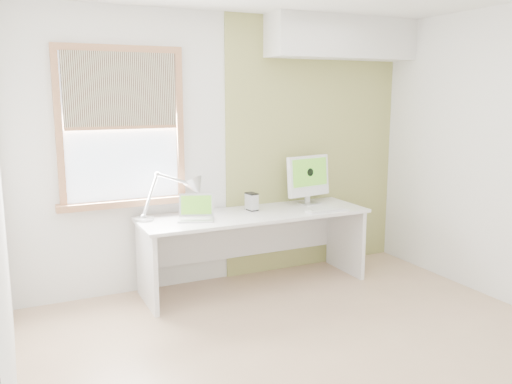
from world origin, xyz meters
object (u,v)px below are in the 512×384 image
external_drive (252,202)px  desk (252,231)px  laptop (196,213)px  desk_lamp (186,191)px  imac (308,177)px

external_drive → desk: bearing=-113.8°
desk → laptop: bearing=-174.4°
desk → desk_lamp: bearing=166.5°
laptop → imac: imac is taller
external_drive → imac: imac is taller
desk → external_drive: (0.03, 0.06, 0.28)m
desk_lamp → imac: (1.29, -0.04, 0.05)m
laptop → imac: bearing=7.0°
desk → laptop: size_ratio=5.74×
desk → external_drive: 0.29m
desk_lamp → imac: size_ratio=1.51×
desk_lamp → external_drive: size_ratio=4.52×
desk → external_drive: external_drive is taller
desk_lamp → laptop: 0.26m
desk_lamp → external_drive: (0.63, -0.09, -0.14)m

